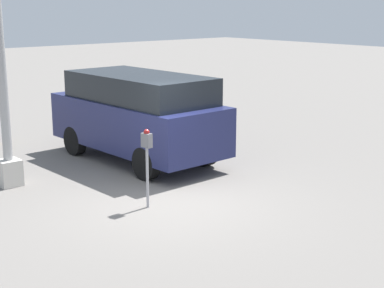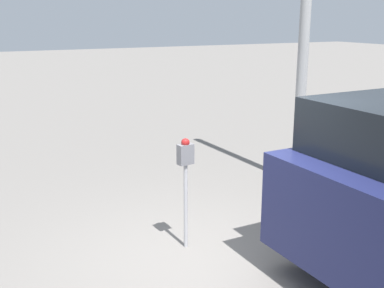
# 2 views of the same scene
# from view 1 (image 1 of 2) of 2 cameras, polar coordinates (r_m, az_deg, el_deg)

# --- Properties ---
(ground_plane) EXTENTS (80.00, 80.00, 0.00)m
(ground_plane) POSITION_cam_1_polar(r_m,az_deg,el_deg) (11.30, -2.54, -5.54)
(ground_plane) COLOR slate
(parking_meter_near) EXTENTS (0.21, 0.13, 1.48)m
(parking_meter_near) POSITION_cam_1_polar(r_m,az_deg,el_deg) (10.68, -4.40, -0.60)
(parking_meter_near) COLOR #9E9EA3
(parking_meter_near) RESTS_ON ground
(lamp_post) EXTENTS (0.44, 0.44, 6.43)m
(lamp_post) POSITION_cam_1_polar(r_m,az_deg,el_deg) (12.33, -17.99, 6.82)
(lamp_post) COLOR beige
(lamp_post) RESTS_ON ground
(parked_van) EXTENTS (4.72, 2.03, 2.08)m
(parked_van) POSITION_cam_1_polar(r_m,az_deg,el_deg) (13.99, -5.29, 2.94)
(parked_van) COLOR navy
(parked_van) RESTS_ON ground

